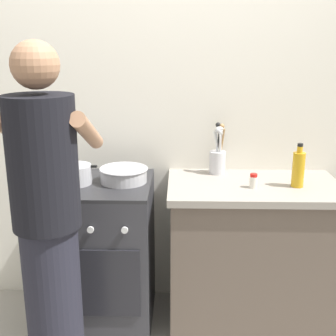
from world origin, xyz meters
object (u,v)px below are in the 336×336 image
pot (74,174)px  person (49,234)px  mixing_bowl (124,174)px  oil_bottle (298,169)px  utensil_crock (218,157)px  spice_bottle (253,181)px  stove_range (103,253)px

pot → person: person is taller
mixing_bowl → oil_bottle: 1.00m
utensil_crock → oil_bottle: bearing=-30.5°
utensil_crock → spice_bottle: (0.18, -0.28, -0.06)m
pot → utensil_crock: 0.87m
utensil_crock → person: 1.18m
stove_range → pot: size_ratio=3.38×
utensil_crock → oil_bottle: size_ratio=1.28×
utensil_crock → spice_bottle: 0.34m
stove_range → spice_bottle: size_ratio=11.01×
pot → spice_bottle: 1.02m
mixing_bowl → oil_bottle: (0.99, -0.06, 0.06)m
spice_bottle → person: bearing=-150.8°
mixing_bowl → utensil_crock: size_ratio=0.89×
spice_bottle → person: person is taller
stove_range → person: 0.76m
stove_range → pot: bearing=-172.3°
stove_range → oil_bottle: oil_bottle is taller
pot → oil_bottle: oil_bottle is taller
stove_range → pot: pot is taller
mixing_bowl → person: 0.70m
spice_bottle → oil_bottle: bearing=5.9°
utensil_crock → stove_range: bearing=-163.1°
mixing_bowl → pot: bearing=-171.7°
person → stove_range: bearing=79.1°
mixing_bowl → utensil_crock: 0.60m
spice_bottle → stove_range: bearing=175.7°
pot → mixing_bowl: (0.28, 0.04, -0.01)m
pot → utensil_crock: (0.84, 0.23, 0.05)m
pot → utensil_crock: utensil_crock is taller
mixing_bowl → spice_bottle: size_ratio=3.48×
pot → mixing_bowl: 0.28m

